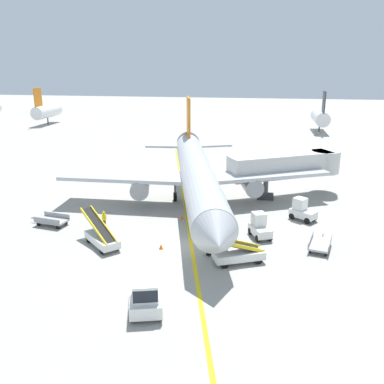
{
  "coord_description": "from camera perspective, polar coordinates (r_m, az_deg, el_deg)",
  "views": [
    {
      "loc": [
        6.49,
        -30.16,
        14.36
      ],
      "look_at": [
        0.22,
        7.21,
        2.5
      ],
      "focal_mm": 38.78,
      "sensor_mm": 36.0,
      "label": 1
    }
  ],
  "objects": [
    {
      "name": "safety_cone_wingtip_right",
      "position": [
        33.7,
        -4.28,
        -7.49
      ],
      "size": [
        0.36,
        0.36,
        0.44
      ],
      "primitive_type": "cone",
      "color": "orange",
      "rests_on": "ground"
    },
    {
      "name": "taxi_line_yellow",
      "position": [
        38.5,
        -0.55,
        -4.52
      ],
      "size": [
        18.93,
        77.87,
        0.01
      ],
      "primitive_type": "cube",
      "rotation": [
        0.0,
        0.0,
        0.24
      ],
      "color": "yellow",
      "rests_on": "ground"
    },
    {
      "name": "ground_plane",
      "position": [
        34.03,
        -2.4,
        -7.6
      ],
      "size": [
        300.0,
        300.0,
        0.0
      ],
      "primitive_type": "plane",
      "color": "#9E9B93"
    },
    {
      "name": "jet_bridge",
      "position": [
        47.17,
        13.59,
        3.63
      ],
      "size": [
        12.48,
        8.38,
        4.85
      ],
      "color": "beige",
      "rests_on": "ground"
    },
    {
      "name": "ground_crew_marshaller",
      "position": [
        38.07,
        -11.98,
        -3.71
      ],
      "size": [
        0.36,
        0.24,
        1.7
      ],
      "color": "#26262D",
      "rests_on": "ground"
    },
    {
      "name": "distant_aircraft_mid_right",
      "position": [
        94.67,
        17.23,
        9.86
      ],
      "size": [
        3.0,
        10.1,
        8.8
      ],
      "color": "silver",
      "rests_on": "ground"
    },
    {
      "name": "baggage_tug_near_wing",
      "position": [
        40.78,
        14.89,
        -2.46
      ],
      "size": [
        2.7,
        2.48,
        2.1
      ],
      "color": "silver",
      "rests_on": "ground"
    },
    {
      "name": "baggage_cart_loaded",
      "position": [
        40.36,
        -18.72,
        -3.72
      ],
      "size": [
        3.84,
        2.02,
        0.94
      ],
      "color": "#A5A5A8",
      "rests_on": "ground"
    },
    {
      "name": "baggage_cart_empty_trailing",
      "position": [
        34.99,
        17.2,
        -6.84
      ],
      "size": [
        2.18,
        3.84,
        0.94
      ],
      "color": "#A5A5A8",
      "rests_on": "ground"
    },
    {
      "name": "safety_cone_nose_right",
      "position": [
        39.86,
        -1.41,
        -3.41
      ],
      "size": [
        0.36,
        0.36,
        0.44
      ],
      "primitive_type": "cone",
      "color": "orange",
      "rests_on": "ground"
    },
    {
      "name": "belt_loader_forward_hold",
      "position": [
        31.45,
        6.24,
        -8.32
      ],
      "size": [
        5.09,
        3.15,
        2.59
      ],
      "color": "silver",
      "rests_on": "ground"
    },
    {
      "name": "safety_cone_nose_left",
      "position": [
        34.49,
        4.08,
        -6.87
      ],
      "size": [
        0.36,
        0.36,
        0.44
      ],
      "primitive_type": "cone",
      "color": "orange",
      "rests_on": "ground"
    },
    {
      "name": "distant_aircraft_mid_left",
      "position": [
        107.59,
        -19.36,
        10.48
      ],
      "size": [
        3.0,
        10.1,
        8.8
      ],
      "color": "silver",
      "rests_on": "ground"
    },
    {
      "name": "pushback_tug",
      "position": [
        25.78,
        -6.37,
        -13.97
      ],
      "size": [
        2.78,
        3.97,
        2.2
      ],
      "color": "silver",
      "rests_on": "ground"
    },
    {
      "name": "safety_cone_wingtip_left",
      "position": [
        41.22,
        0.15,
        -2.69
      ],
      "size": [
        0.36,
        0.36,
        0.44
      ],
      "primitive_type": "cone",
      "color": "orange",
      "rests_on": "ground"
    },
    {
      "name": "airliner",
      "position": [
        42.83,
        0.61,
        2.57
      ],
      "size": [
        27.94,
        34.97,
        10.1
      ],
      "color": "#B2B5BA",
      "rests_on": "ground"
    },
    {
      "name": "baggage_tug_by_cargo_door",
      "position": [
        36.05,
        9.29,
        -4.74
      ],
      "size": [
        2.15,
        2.72,
        2.1
      ],
      "color": "silver",
      "rests_on": "ground"
    },
    {
      "name": "belt_loader_aft_hold",
      "position": [
        34.77,
        -12.34,
        -6.05
      ],
      "size": [
        4.45,
        4.39,
        2.59
      ],
      "color": "silver",
      "rests_on": "ground"
    }
  ]
}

